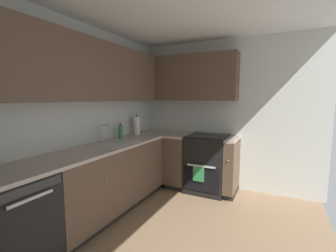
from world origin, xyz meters
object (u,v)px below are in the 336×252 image
(soap_bottle, at_px, (120,131))
(paper_towel_roll, at_px, (137,126))
(dishwasher, at_px, (9,227))
(oven_range, at_px, (208,163))

(soap_bottle, xyz_separation_m, paper_towel_roll, (0.41, -0.02, 0.05))
(dishwasher, distance_m, paper_towel_roll, 2.25)
(oven_range, relative_size, paper_towel_roll, 3.01)
(dishwasher, relative_size, soap_bottle, 3.90)
(oven_range, xyz_separation_m, soap_bottle, (-0.76, 1.14, 0.54))
(oven_range, xyz_separation_m, paper_towel_roll, (-0.35, 1.12, 0.59))
(dishwasher, bearing_deg, soap_bottle, 5.90)
(soap_bottle, bearing_deg, oven_range, -56.19)
(dishwasher, distance_m, soap_bottle, 1.85)
(soap_bottle, distance_m, paper_towel_roll, 0.41)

